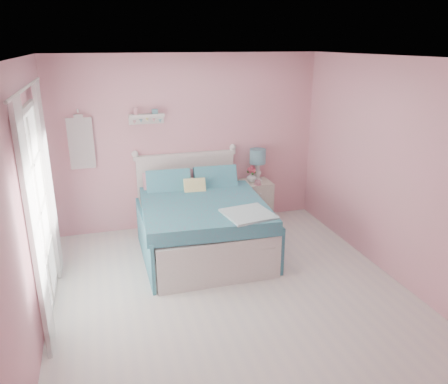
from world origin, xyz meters
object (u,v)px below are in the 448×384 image
vase (252,177)px  teacup (258,183)px  table_lamp (258,159)px  nightstand (255,201)px  bed (201,223)px

vase → teacup: size_ratio=1.77×
table_lamp → teacup: 0.40m
nightstand → vase: 0.42m
nightstand → vase: bearing=169.8°
teacup → nightstand: bearing=79.7°
bed → vase: 1.31m
vase → teacup: vase is taller
table_lamp → teacup: (-0.08, -0.23, -0.31)m
vase → teacup: 0.18m
bed → table_lamp: table_lamp is taller
table_lamp → vase: (-0.12, -0.06, -0.27)m
bed → vase: (1.00, 0.77, 0.35)m
table_lamp → vase: table_lamp is taller
nightstand → teacup: size_ratio=7.41×
nightstand → table_lamp: 0.69m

